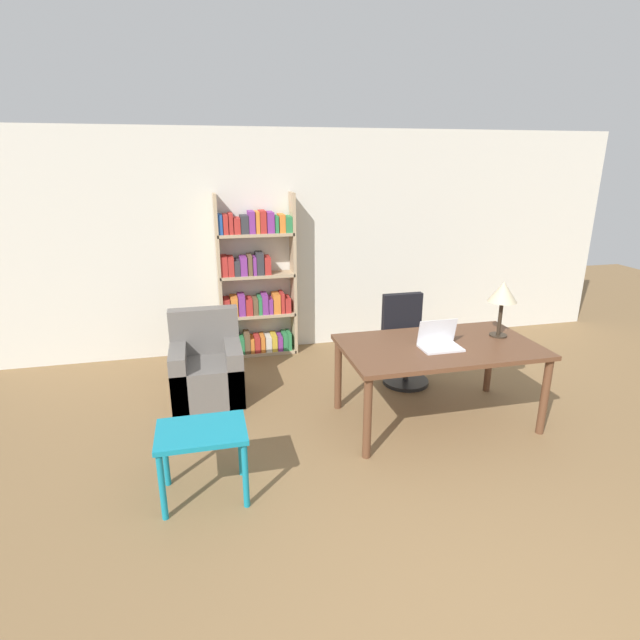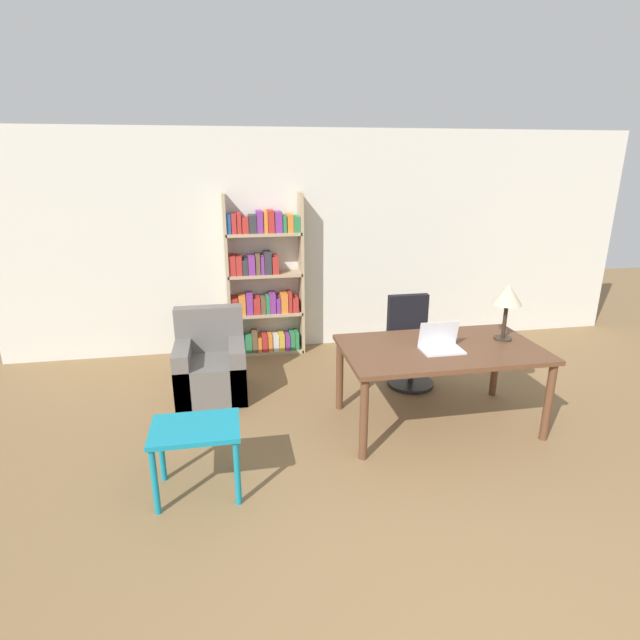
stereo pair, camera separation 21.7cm
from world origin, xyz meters
name	(u,v)px [view 1 (the left image)]	position (x,y,z in m)	size (l,w,h in m)	color
wall_back	(321,242)	(0.00, 4.53, 1.35)	(8.00, 0.06, 2.70)	silver
desk	(439,353)	(0.55, 2.25, 0.67)	(1.76, 1.00, 0.76)	brown
laptop	(439,342)	(0.51, 2.18, 0.81)	(0.36, 0.24, 0.25)	silver
table_lamp	(503,294)	(1.19, 2.34, 1.17)	(0.27, 0.27, 0.52)	#2D2319
office_chair	(405,344)	(0.61, 3.14, 0.43)	(0.50, 0.50, 0.96)	black
side_table_blue	(202,441)	(-1.56, 1.61, 0.45)	(0.62, 0.46, 0.54)	teal
armchair	(207,370)	(-1.50, 3.25, 0.29)	(0.70, 0.69, 0.88)	#66605B
bookshelf	(255,285)	(-0.87, 4.34, 0.89)	(0.93, 0.28, 1.98)	tan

